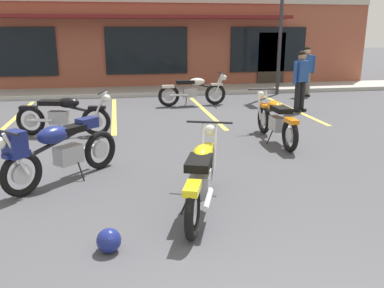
{
  "coord_description": "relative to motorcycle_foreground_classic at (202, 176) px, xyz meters",
  "views": [
    {
      "loc": [
        -1.15,
        -2.01,
        2.25
      ],
      "look_at": [
        -0.07,
        3.93,
        0.55
      ],
      "focal_mm": 38.44,
      "sensor_mm": 36.0,
      "label": 1
    }
  ],
  "objects": [
    {
      "name": "person_in_black_shirt",
      "position": [
        4.0,
        5.89,
        0.49
      ],
      "size": [
        0.58,
        0.39,
        1.68
      ],
      "color": "black",
      "rests_on": "ground_plane"
    },
    {
      "name": "sidewalk_kerb",
      "position": [
        0.16,
        10.06,
        -0.39
      ],
      "size": [
        22.0,
        1.8,
        0.14
      ],
      "primitive_type": "cube",
      "color": "#A8A59E",
      "rests_on": "ground_plane"
    },
    {
      "name": "ground_plane",
      "position": [
        0.16,
        1.37,
        -0.46
      ],
      "size": [
        80.0,
        80.0,
        0.0
      ],
      "primitive_type": "plane",
      "color": "#47474C"
    },
    {
      "name": "motorcycle_black_cruiser",
      "position": [
        -2.16,
        4.29,
        0.0
      ],
      "size": [
        2.08,
        0.81,
        0.98
      ],
      "color": "black",
      "rests_on": "ground_plane"
    },
    {
      "name": "motorcycle_silver_naked",
      "position": [
        -1.91,
        1.32,
        0.07
      ],
      "size": [
        1.66,
        1.64,
        0.98
      ],
      "color": "black",
      "rests_on": "ground_plane"
    },
    {
      "name": "person_by_back_row",
      "position": [
        5.31,
        8.34,
        0.49
      ],
      "size": [
        0.61,
        0.3,
        1.68
      ],
      "color": "black",
      "rests_on": "ground_plane"
    },
    {
      "name": "painted_stall_lines",
      "position": [
        0.16,
        6.46,
        -0.46
      ],
      "size": [
        7.75,
        4.8,
        0.01
      ],
      "color": "#DBCC4C",
      "rests_on": "ground_plane"
    },
    {
      "name": "motorcycle_blue_standard",
      "position": [
        1.25,
        7.32,
        0.0
      ],
      "size": [
        2.11,
        0.66,
        0.98
      ],
      "color": "black",
      "rests_on": "ground_plane"
    },
    {
      "name": "motorcycle_red_sportbike",
      "position": [
        2.16,
        2.99,
        0.0
      ],
      "size": [
        0.66,
        2.11,
        0.98
      ],
      "color": "black",
      "rests_on": "ground_plane"
    },
    {
      "name": "motorcycle_foreground_classic",
      "position": [
        0.0,
        0.0,
        0.0
      ],
      "size": [
        1.0,
        2.03,
        0.98
      ],
      "color": "black",
      "rests_on": "ground_plane"
    },
    {
      "name": "helmet_on_pavement",
      "position": [
        -1.15,
        -0.84,
        -0.33
      ],
      "size": [
        0.26,
        0.26,
        0.26
      ],
      "color": "navy",
      "rests_on": "ground_plane"
    },
    {
      "name": "brick_storefront_building",
      "position": [
        0.16,
        13.94,
        1.27
      ],
      "size": [
        17.8,
        6.88,
        3.46
      ],
      "color": "brown",
      "rests_on": "ground_plane"
    }
  ]
}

